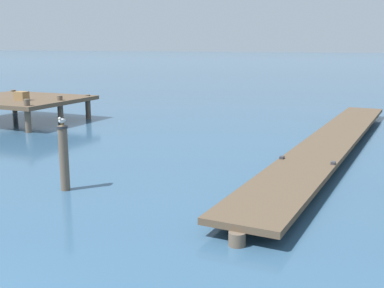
% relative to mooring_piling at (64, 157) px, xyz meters
% --- Properties ---
extents(floating_dock, '(3.75, 20.15, 0.53)m').
position_rel_mooring_piling_xyz_m(floating_dock, '(6.54, 7.95, -0.59)').
color(floating_dock, brown).
rests_on(floating_dock, ground).
extents(pier_platform, '(6.56, 5.75, 1.69)m').
position_rel_mooring_piling_xyz_m(pier_platform, '(-9.34, 9.29, 0.16)').
color(pier_platform, brown).
rests_on(pier_platform, ground).
extents(mooring_piling, '(0.30, 0.30, 1.84)m').
position_rel_mooring_piling_xyz_m(mooring_piling, '(0.00, 0.00, 0.00)').
color(mooring_piling, brown).
rests_on(mooring_piling, ground).
extents(perched_seagull, '(0.17, 0.38, 0.27)m').
position_rel_mooring_piling_xyz_m(perched_seagull, '(-0.00, 0.01, 1.03)').
color(perched_seagull, gold).
rests_on(perched_seagull, mooring_piling).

